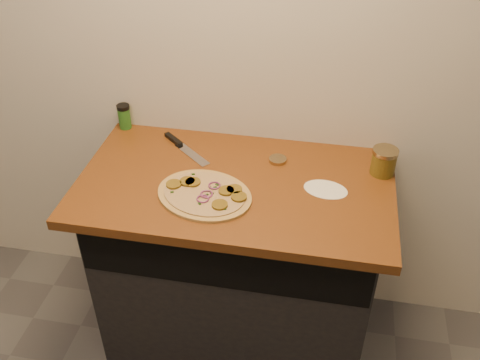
% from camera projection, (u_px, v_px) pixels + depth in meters
% --- Properties ---
extents(cabinet, '(1.10, 0.60, 0.86)m').
position_uv_depth(cabinet, '(237.00, 263.00, 2.34)').
color(cabinet, black).
rests_on(cabinet, ground).
extents(countertop, '(1.20, 0.70, 0.04)m').
position_uv_depth(countertop, '(235.00, 185.00, 2.05)').
color(countertop, brown).
rests_on(countertop, cabinet).
extents(pizza, '(0.45, 0.45, 0.02)m').
position_uv_depth(pizza, '(205.00, 194.00, 1.96)').
color(pizza, tan).
rests_on(pizza, countertop).
extents(chefs_knife, '(0.24, 0.21, 0.02)m').
position_uv_depth(chefs_knife, '(182.00, 146.00, 2.22)').
color(chefs_knife, '#B7BAC1').
rests_on(chefs_knife, countertop).
extents(mason_jar_lid, '(0.09, 0.09, 0.01)m').
position_uv_depth(mason_jar_lid, '(278.00, 160.00, 2.14)').
color(mason_jar_lid, '#998358').
rests_on(mason_jar_lid, countertop).
extents(salsa_jar, '(0.10, 0.10, 0.11)m').
position_uv_depth(salsa_jar, '(384.00, 161.00, 2.05)').
color(salsa_jar, maroon).
rests_on(salsa_jar, countertop).
extents(spice_shaker, '(0.06, 0.06, 0.11)m').
position_uv_depth(spice_shaker, '(124.00, 116.00, 2.32)').
color(spice_shaker, '#27651F').
rests_on(spice_shaker, countertop).
extents(flour_spill, '(0.19, 0.19, 0.00)m').
position_uv_depth(flour_spill, '(326.00, 189.00, 1.99)').
color(flour_spill, white).
rests_on(flour_spill, countertop).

